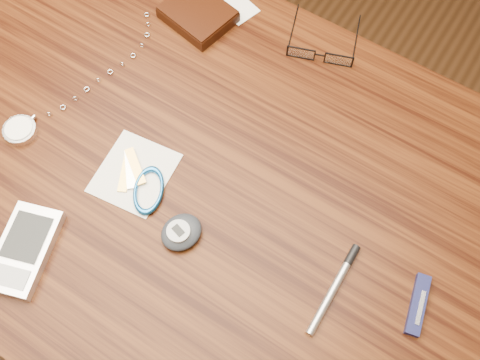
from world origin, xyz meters
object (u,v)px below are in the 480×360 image
at_px(pedometer, 181,232).
at_px(silver_pen, 337,282).
at_px(pda_phone, 24,250).
at_px(wallet_and_card, 199,14).
at_px(eyeglasses, 320,54).
at_px(notepad_keys, 142,182).
at_px(pocket_watch, 25,127).
at_px(desk, 208,201).
at_px(pocket_knife, 418,305).

xyz_separation_m(pedometer, silver_pen, (0.21, 0.06, -0.01)).
bearing_deg(pda_phone, pedometer, 39.34).
height_order(wallet_and_card, eyeglasses, same).
bearing_deg(notepad_keys, wallet_and_card, 109.38).
height_order(pocket_watch, pedometer, pedometer).
bearing_deg(pedometer, pocket_watch, 177.96).
distance_m(desk, pocket_watch, 0.30).
height_order(wallet_and_card, silver_pen, wallet_and_card).
height_order(desk, wallet_and_card, wallet_and_card).
relative_size(eyeglasses, pedometer, 2.01).
xyz_separation_m(pedometer, pocket_knife, (0.32, 0.09, -0.01)).
bearing_deg(pedometer, wallet_and_card, 121.06).
distance_m(desk, pocket_knife, 0.36).
xyz_separation_m(desk, eyeglasses, (0.04, 0.27, 0.11)).
relative_size(pocket_watch, silver_pen, 2.32).
distance_m(wallet_and_card, silver_pen, 0.49).
bearing_deg(pocket_watch, notepad_keys, 6.39).
xyz_separation_m(pocket_watch, pocket_knife, (0.61, 0.08, -0.00)).
bearing_deg(eyeglasses, pedometer, -91.91).
xyz_separation_m(pocket_watch, pedometer, (0.30, -0.01, 0.00)).
xyz_separation_m(eyeglasses, pocket_watch, (-0.31, -0.36, -0.00)).
xyz_separation_m(eyeglasses, pda_phone, (-0.18, -0.50, -0.00)).
bearing_deg(pocket_knife, desk, 178.55).
bearing_deg(silver_pen, eyeglasses, 122.71).
distance_m(pda_phone, silver_pen, 0.42).
height_order(pedometer, notepad_keys, pedometer).
height_order(pda_phone, silver_pen, pda_phone).
height_order(notepad_keys, pocket_knife, pocket_knife).
relative_size(pedometer, pocket_knife, 0.83).
relative_size(pocket_watch, pocket_knife, 3.78).
height_order(eyeglasses, silver_pen, eyeglasses).
height_order(pedometer, pocket_knife, pedometer).
bearing_deg(pda_phone, pocket_watch, 132.31).
bearing_deg(desk, silver_pen, -9.15).
bearing_deg(wallet_and_card, pedometer, -58.94).
bearing_deg(wallet_and_card, notepad_keys, -70.62).
relative_size(pda_phone, pedometer, 1.99).
bearing_deg(pedometer, silver_pen, 14.83).
xyz_separation_m(pda_phone, pedometer, (0.16, 0.14, 0.00)).
relative_size(pocket_knife, silver_pen, 0.61).
relative_size(wallet_and_card, pedometer, 2.15).
xyz_separation_m(pocket_watch, silver_pen, (0.51, 0.05, -0.00)).
distance_m(desk, pda_phone, 0.29).
distance_m(pedometer, notepad_keys, 0.10).
height_order(eyeglasses, pda_phone, eyeglasses).
bearing_deg(desk, pedometer, -74.21).
bearing_deg(wallet_and_card, pocket_knife, -25.38).
height_order(eyeglasses, pocket_knife, eyeglasses).
distance_m(eyeglasses, pocket_knife, 0.41).
distance_m(wallet_and_card, pocket_knife, 0.57).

